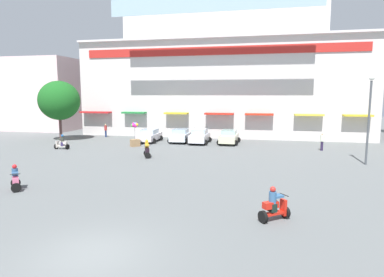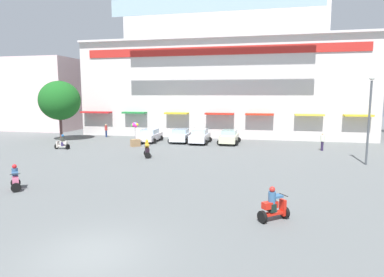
% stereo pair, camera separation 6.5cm
% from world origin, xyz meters
% --- Properties ---
extents(ground_plane, '(128.00, 128.00, 0.00)m').
position_xyz_m(ground_plane, '(0.00, 13.00, 0.00)').
color(ground_plane, '#5B5F60').
extents(colonial_building, '(36.20, 17.84, 23.29)m').
position_xyz_m(colonial_building, '(-0.00, 36.51, 10.34)').
color(colonial_building, silver).
rests_on(colonial_building, ground).
extents(flank_building_left, '(12.09, 9.83, 10.65)m').
position_xyz_m(flank_building_left, '(-28.24, 36.03, 5.32)').
color(flank_building_left, beige).
rests_on(flank_building_left, ground).
extents(plaza_tree_0, '(4.80, 4.24, 6.90)m').
position_xyz_m(plaza_tree_0, '(-17.59, 24.39, 4.64)').
color(plaza_tree_0, brown).
rests_on(plaza_tree_0, ground).
extents(parked_car_0, '(2.44, 3.99, 1.45)m').
position_xyz_m(parked_car_0, '(-7.12, 25.53, 0.74)').
color(parked_car_0, white).
rests_on(parked_car_0, ground).
extents(parked_car_1, '(2.48, 3.89, 1.51)m').
position_xyz_m(parked_car_1, '(-3.61, 26.01, 0.76)').
color(parked_car_1, silver).
rests_on(parked_car_1, ground).
extents(parked_car_2, '(2.35, 3.84, 1.61)m').
position_xyz_m(parked_car_2, '(-1.32, 25.54, 0.80)').
color(parked_car_2, silver).
rests_on(parked_car_2, ground).
extents(parked_car_3, '(2.37, 4.03, 1.52)m').
position_xyz_m(parked_car_3, '(1.85, 25.98, 0.77)').
color(parked_car_3, beige).
rests_on(parked_car_3, ground).
extents(scooter_rider_0, '(1.26, 1.32, 1.44)m').
position_xyz_m(scooter_rider_0, '(-8.12, 6.00, 0.60)').
color(scooter_rider_0, black).
rests_on(scooter_rider_0, ground).
extents(scooter_rider_1, '(1.44, 0.58, 1.48)m').
position_xyz_m(scooter_rider_1, '(-13.81, 18.93, 0.60)').
color(scooter_rider_1, black).
rests_on(scooter_rider_1, ground).
extents(scooter_rider_2, '(1.03, 1.42, 1.52)m').
position_xyz_m(scooter_rider_2, '(-4.21, 16.78, 0.63)').
color(scooter_rider_2, black).
rests_on(scooter_rider_2, ground).
extents(scooter_rider_4, '(1.39, 1.26, 1.52)m').
position_xyz_m(scooter_rider_4, '(6.05, 4.39, 0.63)').
color(scooter_rider_4, black).
rests_on(scooter_rider_4, ground).
extents(pedestrian_0, '(0.40, 0.40, 1.70)m').
position_xyz_m(pedestrian_0, '(11.03, 23.61, 0.96)').
color(pedestrian_0, '#2B2040').
rests_on(pedestrian_0, ground).
extents(pedestrian_1, '(0.44, 0.44, 1.65)m').
position_xyz_m(pedestrian_1, '(-13.94, 28.41, 0.94)').
color(pedestrian_1, navy).
rests_on(pedestrian_1, ground).
extents(streetlamp_near, '(0.40, 0.40, 6.69)m').
position_xyz_m(streetlamp_near, '(13.26, 17.56, 3.91)').
color(streetlamp_near, '#474C51').
rests_on(streetlamp_near, ground).
extents(balloon_vendor_cart, '(1.04, 1.07, 2.50)m').
position_xyz_m(balloon_vendor_cart, '(-7.46, 22.09, 1.18)').
color(balloon_vendor_cart, '#97754D').
rests_on(balloon_vendor_cart, ground).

